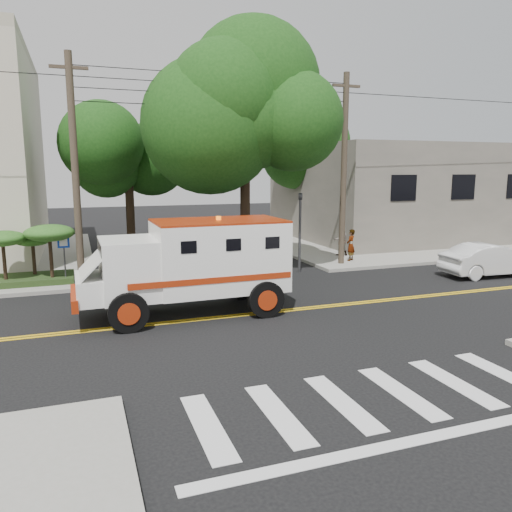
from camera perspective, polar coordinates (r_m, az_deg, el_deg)
name	(u,v)px	position (r m, az deg, el deg)	size (l,w,h in m)	color
ground	(265,313)	(16.47, 1.04, -6.49)	(100.00, 100.00, 0.00)	black
sidewalk_ne	(382,238)	(34.43, 14.19, 1.97)	(17.00, 17.00, 0.15)	gray
building_right	(399,191)	(35.43, 15.98, 7.11)	(14.00, 12.00, 6.00)	#615C53
utility_pole_left	(75,173)	(20.76, -19.96, 8.91)	(0.28, 0.28, 9.00)	#382D23
utility_pole_right	(344,172)	(24.12, 10.00, 9.41)	(0.28, 0.28, 9.00)	#382D23
tree_main	(257,109)	(22.44, 0.06, 16.44)	(6.08, 5.70, 9.85)	black
tree_left	(134,148)	(26.73, -13.73, 11.95)	(4.48, 4.20, 7.70)	black
tree_right	(306,147)	(33.82, 5.71, 12.31)	(4.80, 4.50, 8.20)	black
traffic_signal	(300,224)	(22.57, 5.04, 3.71)	(0.15, 0.18, 3.60)	#3F3F42
accessibility_sign	(64,253)	(21.20, -21.08, 0.33)	(0.45, 0.10, 2.02)	#3F3F42
palm_planter	(31,246)	(21.68, -24.37, 1.06)	(3.52, 2.63, 2.36)	#1E3314
armored_truck	(193,261)	(16.12, -7.19, -0.61)	(6.71, 2.79, 3.04)	white
parked_sedan	(490,260)	(24.17, 25.19, -0.39)	(1.53, 4.38, 1.44)	silver
pedestrian_a	(351,245)	(25.18, 10.77, 1.24)	(0.57, 0.37, 1.56)	gray
pedestrian_b	(341,240)	(26.65, 9.65, 1.80)	(0.78, 0.61, 1.61)	gray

